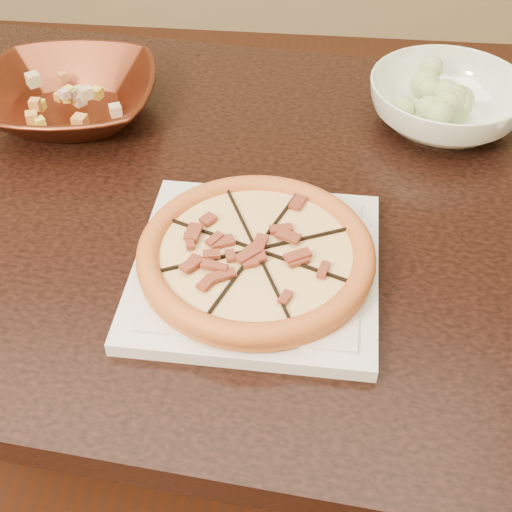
% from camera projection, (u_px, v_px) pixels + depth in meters
% --- Properties ---
extents(floor, '(4.00, 4.00, 0.02)m').
position_uv_depth(floor, '(140.00, 464.00, 1.53)').
color(floor, '#3C1A0D').
rests_on(floor, ground).
extents(dining_table, '(1.39, 0.97, 0.75)m').
position_uv_depth(dining_table, '(208.00, 248.00, 1.06)').
color(dining_table, black).
rests_on(dining_table, floor).
extents(plate, '(0.30, 0.30, 0.02)m').
position_uv_depth(plate, '(256.00, 268.00, 0.86)').
color(plate, silver).
rests_on(plate, dining_table).
extents(pizza, '(0.29, 0.29, 0.03)m').
position_uv_depth(pizza, '(256.00, 254.00, 0.85)').
color(pizza, '#CD5E23').
rests_on(pizza, plate).
extents(bronze_bowl, '(0.29, 0.29, 0.07)m').
position_uv_depth(bronze_bowl, '(71.00, 98.00, 1.10)').
color(bronze_bowl, '#5B2817').
rests_on(bronze_bowl, dining_table).
extents(mixed_dish, '(0.11, 0.12, 0.03)m').
position_uv_depth(mixed_dish, '(64.00, 71.00, 1.07)').
color(mixed_dish, tan).
rests_on(mixed_dish, bronze_bowl).
extents(salad_bowl, '(0.31, 0.31, 0.07)m').
position_uv_depth(salad_bowl, '(446.00, 103.00, 1.09)').
color(salad_bowl, white).
rests_on(salad_bowl, dining_table).
extents(salad, '(0.12, 0.12, 0.04)m').
position_uv_depth(salad, '(452.00, 71.00, 1.05)').
color(salad, '#A8C67F').
rests_on(salad, salad_bowl).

